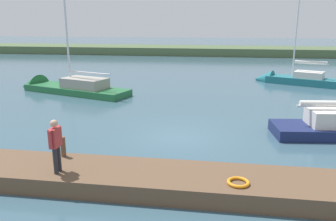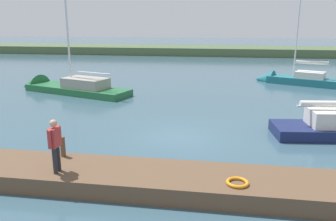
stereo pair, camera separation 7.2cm
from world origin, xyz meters
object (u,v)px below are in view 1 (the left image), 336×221
(person_on_dock, at_px, (56,142))
(mooring_post_near, at_px, (63,147))
(life_ring_buoy, at_px, (238,182))
(sailboat_near_dock, at_px, (63,90))
(sailboat_inner_slip, at_px, (290,81))

(person_on_dock, bearing_deg, mooring_post_near, -71.21)
(mooring_post_near, height_order, person_on_dock, person_on_dock)
(life_ring_buoy, bearing_deg, sailboat_near_dock, -49.62)
(mooring_post_near, bearing_deg, life_ring_buoy, 168.55)
(sailboat_inner_slip, bearing_deg, life_ring_buoy, 99.65)
(life_ring_buoy, height_order, person_on_dock, person_on_dock)
(mooring_post_near, xyz_separation_m, person_on_dock, (-0.40, 1.24, 0.63))
(life_ring_buoy, height_order, sailboat_inner_slip, sailboat_inner_slip)
(mooring_post_near, xyz_separation_m, sailboat_near_dock, (6.39, -13.27, -0.77))
(mooring_post_near, relative_size, person_on_dock, 0.42)
(mooring_post_near, relative_size, sailboat_inner_slip, 0.09)
(life_ring_buoy, distance_m, sailboat_near_dock, 19.00)
(sailboat_inner_slip, xyz_separation_m, person_on_dock, (10.86, 20.69, 1.31))
(sailboat_near_dock, height_order, sailboat_inner_slip, sailboat_near_dock)
(mooring_post_near, distance_m, sailboat_near_dock, 14.75)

